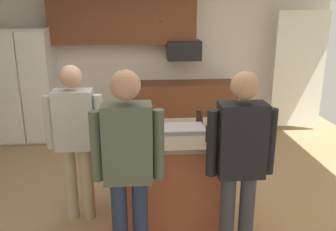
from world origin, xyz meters
name	(u,v)px	position (x,y,z in m)	size (l,w,h in m)	color
floor	(157,206)	(0.00, 0.00, 0.00)	(7.04, 7.04, 0.00)	tan
back_wall	(148,57)	(0.00, 2.80, 1.30)	(6.40, 0.10, 2.60)	white
french_door_window_panel	(299,70)	(2.60, 2.40, 1.10)	(0.90, 0.06, 2.00)	white
cabinet_run_upper	(123,21)	(-0.40, 2.60, 1.93)	(2.40, 0.38, 0.75)	brown
cabinet_run_lower	(183,108)	(0.60, 2.48, 0.45)	(1.80, 0.63, 0.90)	brown
refrigerator	(27,85)	(-2.00, 2.38, 0.92)	(0.87, 0.76, 1.84)	white
microwave_over_range	(184,50)	(0.60, 2.50, 1.45)	(0.56, 0.40, 0.32)	black
kitchen_island	(170,176)	(0.14, -0.23, 0.49)	(1.20, 0.93, 0.97)	#AD5638
person_elder_center	(75,134)	(-0.81, -0.14, 0.94)	(0.57, 0.22, 1.64)	tan
person_guest_right	(240,158)	(0.65, -0.92, 0.98)	(0.57, 0.22, 1.69)	#383842
person_guest_left	(128,162)	(-0.26, -0.97, 1.00)	(0.57, 0.23, 1.72)	#232D4C
glass_stout_tall	(222,134)	(0.58, -0.54, 1.05)	(0.06, 0.06, 0.17)	black
mug_blue_stoneware	(140,137)	(-0.17, -0.47, 1.01)	(0.12, 0.08, 0.09)	#4C6B99
glass_short_whisky	(199,117)	(0.47, 0.01, 1.04)	(0.07, 0.07, 0.16)	black
glass_dark_ale	(209,134)	(0.46, -0.51, 1.04)	(0.07, 0.07, 0.15)	black
serving_tray	(182,129)	(0.25, -0.19, 0.99)	(0.44, 0.30, 0.04)	#B7B7BC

